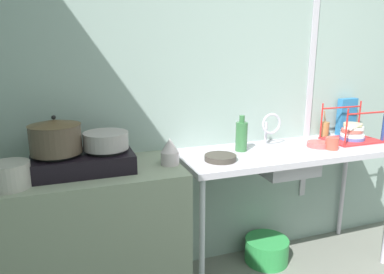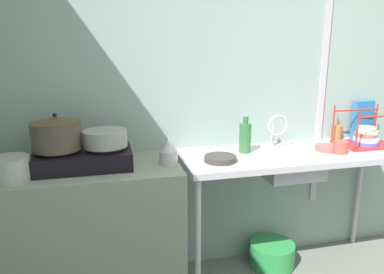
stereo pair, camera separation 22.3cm
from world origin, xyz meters
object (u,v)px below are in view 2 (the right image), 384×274
at_px(frying_pan, 220,159).
at_px(cereal_box, 362,120).
at_px(pot_on_left_burner, 56,133).
at_px(small_bowl_on_drainboard, 327,148).
at_px(utensil_jar, 337,132).
at_px(cup_by_rack, 341,147).
at_px(bottle_by_sink, 245,137).
at_px(stove, 83,158).
at_px(pot_on_right_burner, 105,138).
at_px(dish_rack, 366,138).
at_px(pot_beside_stove, 10,169).
at_px(bucket_on_floor, 272,254).
at_px(sink_basin, 288,164).
at_px(percolator, 169,151).
at_px(faucet, 277,127).

distance_m(frying_pan, cereal_box, 1.31).
xyz_separation_m(pot_on_left_burner, cereal_box, (2.22, 0.23, -0.07)).
distance_m(small_bowl_on_drainboard, utensil_jar, 0.36).
height_order(frying_pan, cereal_box, cereal_box).
xyz_separation_m(frying_pan, cup_by_rack, (0.84, -0.03, 0.03)).
relative_size(bottle_by_sink, utensil_jar, 1.20).
bearing_deg(stove, pot_on_right_burner, 0.00).
height_order(pot_on_left_burner, dish_rack, pot_on_left_burner).
height_order(pot_beside_stove, bucket_on_floor, pot_beside_stove).
bearing_deg(sink_basin, bottle_by_sink, 161.05).
relative_size(cereal_box, utensil_jar, 1.42).
relative_size(percolator, cup_by_rack, 1.83).
distance_m(pot_beside_stove, bucket_on_floor, 1.91).
bearing_deg(frying_pan, sink_basin, 6.33).
xyz_separation_m(stove, bottle_by_sink, (1.05, 0.08, 0.05)).
relative_size(dish_rack, bottle_by_sink, 1.58).
xyz_separation_m(dish_rack, bucket_on_floor, (-0.67, 0.05, -0.88)).
distance_m(pot_beside_stove, faucet, 1.70).
distance_m(pot_on_left_burner, sink_basin, 1.49).
bearing_deg(bottle_by_sink, bucket_on_floor, 2.59).
bearing_deg(sink_basin, dish_rack, 4.89).
distance_m(cup_by_rack, bottle_by_sink, 0.64).
xyz_separation_m(pot_on_left_burner, pot_on_right_burner, (0.27, -0.00, -0.05)).
bearing_deg(bottle_by_sink, sink_basin, -18.95).
bearing_deg(utensil_jar, cereal_box, 2.28).
relative_size(pot_on_left_burner, percolator, 1.71).
relative_size(pot_on_right_burner, bottle_by_sink, 1.03).
relative_size(small_bowl_on_drainboard, bottle_by_sink, 0.63).
height_order(faucet, bucket_on_floor, faucet).
distance_m(pot_on_right_burner, small_bowl_on_drainboard, 1.49).
distance_m(pot_on_left_burner, small_bowl_on_drainboard, 1.76).
bearing_deg(faucet, small_bowl_on_drainboard, -26.39).
xyz_separation_m(pot_beside_stove, percolator, (0.87, 0.09, 0.01)).
height_order(pot_on_left_burner, bottle_by_sink, pot_on_left_burner).
bearing_deg(small_bowl_on_drainboard, percolator, -178.67).
relative_size(stove, pot_beside_stove, 2.76).
bearing_deg(percolator, cup_by_rack, -2.98).
bearing_deg(dish_rack, faucet, 171.68).
xyz_separation_m(frying_pan, small_bowl_on_drainboard, (0.79, 0.06, 0.00)).
relative_size(frying_pan, utensil_jar, 0.97).
bearing_deg(sink_basin, stove, 179.15).
distance_m(small_bowl_on_drainboard, bucket_on_floor, 0.91).
height_order(pot_on_left_burner, pot_beside_stove, pot_on_left_burner).
bearing_deg(bucket_on_floor, cereal_box, 10.55).
distance_m(frying_pan, utensil_jar, 1.09).
xyz_separation_m(small_bowl_on_drainboard, bucket_on_floor, (-0.31, 0.11, -0.85)).
distance_m(faucet, small_bowl_on_drainboard, 0.37).
distance_m(pot_beside_stove, cereal_box, 2.48).
relative_size(frying_pan, bottle_by_sink, 0.82).
relative_size(sink_basin, cup_by_rack, 4.24).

